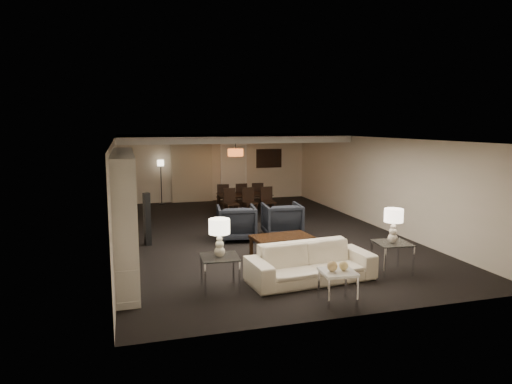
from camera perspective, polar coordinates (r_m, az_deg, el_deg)
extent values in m
plane|color=black|center=(12.13, 0.00, -5.14)|extent=(11.00, 11.00, 0.00)
cube|color=silver|center=(11.80, 0.00, 6.74)|extent=(7.00, 11.00, 0.02)
cube|color=beige|center=(17.22, -5.11, 3.08)|extent=(7.00, 0.02, 2.50)
cube|color=beige|center=(6.88, 12.92, -5.25)|extent=(7.00, 0.02, 2.50)
cube|color=beige|center=(11.44, -17.09, 0.02)|extent=(0.02, 11.00, 2.50)
cube|color=beige|center=(13.30, 14.65, 1.26)|extent=(0.02, 11.00, 2.50)
cube|color=silver|center=(15.19, -3.70, 6.73)|extent=(7.00, 4.00, 0.20)
cube|color=beige|center=(17.00, -8.04, 2.79)|extent=(1.50, 0.12, 2.40)
cube|color=silver|center=(17.36, -2.81, 2.49)|extent=(0.90, 0.05, 2.10)
cube|color=#142D38|center=(17.68, 1.62, 4.23)|extent=(0.95, 0.04, 0.65)
cylinder|color=#D8591E|center=(15.28, -2.58, 4.95)|extent=(0.52, 0.52, 0.24)
imported|color=beige|center=(8.53, 6.85, -8.75)|extent=(2.40, 1.11, 0.68)
imported|color=black|center=(11.36, -2.47, -3.85)|extent=(1.05, 1.07, 0.87)
imported|color=black|center=(11.69, 3.26, -3.50)|extent=(1.01, 1.03, 0.87)
sphere|color=tan|center=(7.45, 9.52, -9.13)|extent=(0.17, 0.17, 0.17)
sphere|color=#EACB7B|center=(7.54, 10.90, -9.04)|extent=(0.15, 0.15, 0.15)
imported|color=black|center=(9.65, -15.87, -2.61)|extent=(1.06, 0.14, 0.61)
imported|color=#273EAC|center=(7.80, -16.01, -4.58)|extent=(0.15, 0.15, 0.16)
imported|color=#B1963B|center=(8.11, -16.17, -0.47)|extent=(0.16, 0.16, 0.17)
cube|color=black|center=(11.09, -13.45, -3.34)|extent=(0.18, 0.18, 1.26)
imported|color=black|center=(14.89, -1.41, -1.42)|extent=(1.70, 0.95, 0.60)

